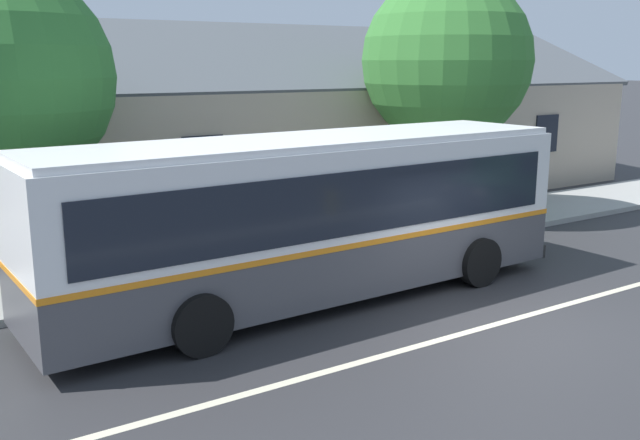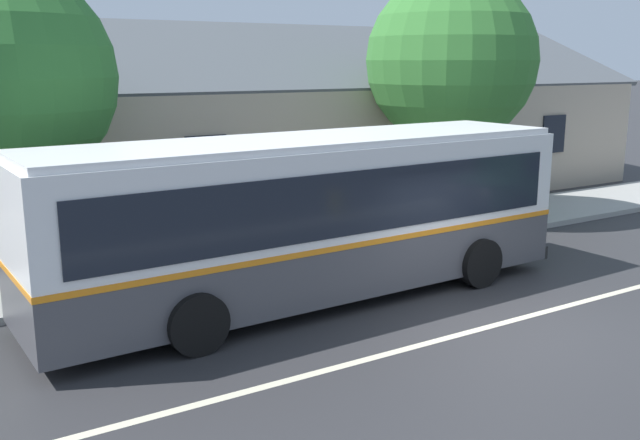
{
  "view_description": "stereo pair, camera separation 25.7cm",
  "coord_description": "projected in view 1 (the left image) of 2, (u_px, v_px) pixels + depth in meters",
  "views": [
    {
      "loc": [
        -9.11,
        -8.09,
        4.46
      ],
      "look_at": [
        -1.47,
        3.6,
        1.34
      ],
      "focal_mm": 40.0,
      "sensor_mm": 36.0,
      "label": 1
    },
    {
      "loc": [
        -8.89,
        -8.23,
        4.46
      ],
      "look_at": [
        -1.47,
        3.6,
        1.34
      ],
      "focal_mm": 40.0,
      "sensor_mm": 36.0,
      "label": 2
    }
  ],
  "objects": [
    {
      "name": "street_tree_primary",
      "position": [
        447.0,
        61.0,
        19.85
      ],
      "size": [
        4.76,
        4.76,
        6.87
      ],
      "color": "#4C3828",
      "rests_on": "ground"
    },
    {
      "name": "transit_bus",
      "position": [
        312.0,
        214.0,
        13.33
      ],
      "size": [
        10.68,
        2.98,
        3.11
      ],
      "color": "#47474C",
      "rests_on": "ground"
    },
    {
      "name": "lane_divider_stripe",
      "position": [
        503.0,
        322.0,
        12.44
      ],
      "size": [
        60.0,
        0.16,
        0.01
      ],
      "primitive_type": "cube",
      "color": "beige",
      "rests_on": "ground"
    },
    {
      "name": "sidewalk_far",
      "position": [
        317.0,
        246.0,
        17.33
      ],
      "size": [
        60.0,
        3.0,
        0.15
      ],
      "primitive_type": "cube",
      "color": "#9E9E99",
      "rests_on": "ground"
    },
    {
      "name": "community_building",
      "position": [
        231.0,
        138.0,
        23.71
      ],
      "size": [
        28.29,
        10.11,
        6.72
      ],
      "color": "tan",
      "rests_on": "ground"
    },
    {
      "name": "ground_plane",
      "position": [
        503.0,
        322.0,
        12.45
      ],
      "size": [
        300.0,
        300.0,
        0.0
      ],
      "primitive_type": "plane",
      "color": "#2D2D30"
    }
  ]
}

